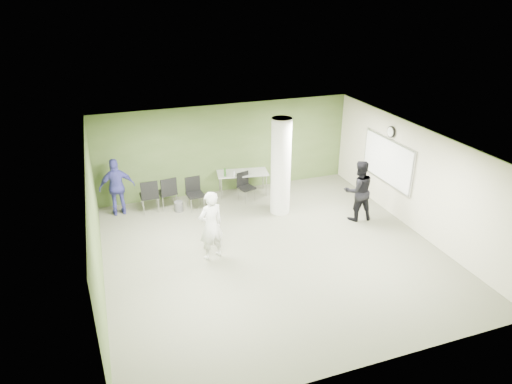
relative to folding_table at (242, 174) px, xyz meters
name	(u,v)px	position (x,y,z in m)	size (l,w,h in m)	color
floor	(273,252)	(-0.33, -3.51, -0.69)	(8.00, 8.00, 0.00)	#575644
ceiling	(275,144)	(-0.33, -3.51, 2.11)	(8.00, 8.00, 0.00)	white
wall_back	(227,149)	(-0.33, 0.49, 0.71)	(8.00, 0.02, 2.80)	#425729
wall_left	(95,229)	(-4.33, -3.51, 0.71)	(0.02, 8.00, 2.80)	#425729
wall_right_cream	(416,179)	(3.67, -3.51, 0.71)	(0.02, 8.00, 2.80)	beige
column	(281,167)	(0.67, -1.51, 0.71)	(0.56, 0.56, 2.80)	silver
whiteboard	(387,161)	(3.59, -2.31, 0.81)	(0.05, 2.30, 1.30)	silver
wall_clock	(391,132)	(3.59, -2.31, 1.66)	(0.06, 0.32, 0.32)	black
folding_table	(242,174)	(0.00, 0.00, 0.00)	(1.65, 0.93, 0.99)	#979792
wastebasket	(179,206)	(-2.11, -0.50, -0.54)	(0.26, 0.26, 0.30)	#4C4C4C
chair_back_left	(149,194)	(-2.88, -0.32, -0.10)	(0.51, 0.51, 1.02)	black
chair_back_right	(168,190)	(-2.35, -0.24, -0.11)	(0.57, 0.57, 1.00)	black
chair_table_left	(194,191)	(-1.61, -0.44, -0.14)	(0.51, 0.51, 0.94)	black
chair_table_right	(245,184)	(-0.04, -0.41, -0.18)	(0.55, 0.55, 0.88)	black
woman_white	(211,226)	(-1.80, -3.25, 0.18)	(0.64, 0.42, 1.75)	silver
man_black	(358,191)	(2.53, -2.64, 0.18)	(0.85, 0.66, 1.74)	black
man_blue	(117,187)	(-3.73, -0.11, 0.15)	(0.99, 0.41, 1.68)	#3C3B94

